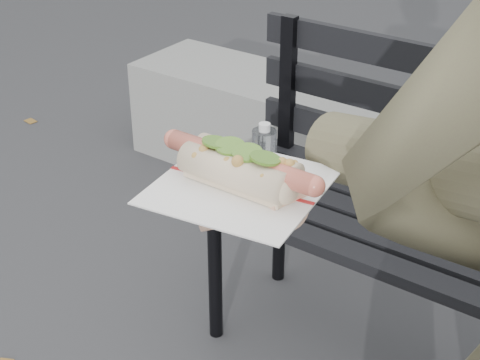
% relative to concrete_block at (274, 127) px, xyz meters
% --- Properties ---
extents(concrete_block, '(1.20, 0.40, 0.40)m').
position_rel_concrete_block_xyz_m(concrete_block, '(0.00, 0.00, 0.00)').
color(concrete_block, slate).
rests_on(concrete_block, ground).
extents(held_hotdog, '(0.64, 0.31, 0.20)m').
position_rel_concrete_block_xyz_m(held_hotdog, '(1.22, -1.60, 0.89)').
color(held_hotdog, brown).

